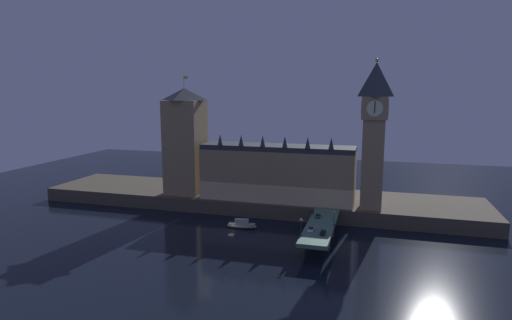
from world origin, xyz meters
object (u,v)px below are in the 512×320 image
car_northbound_lead (318,216)px  car_northbound_trail (311,229)px  street_lamp_near (301,225)px  pedestrian_mid_walk (334,220)px  pedestrian_far_rail (313,212)px  victoria_tower (185,141)px  street_lamp_mid (334,216)px  clock_tower (374,131)px  boat_upstream (242,225)px  car_southbound_lead (323,232)px

car_northbound_lead → car_northbound_trail: bearing=-90.0°
car_northbound_trail → street_lamp_near: (-2.73, -6.13, 3.39)m
pedestrian_mid_walk → pedestrian_far_rail: pedestrian_mid_walk is taller
victoria_tower → street_lamp_mid: bearing=-24.3°
street_lamp_mid → pedestrian_far_rail: bearing=127.3°
clock_tower → car_northbound_trail: bearing=-117.3°
street_lamp_near → pedestrian_far_rail: bearing=89.2°
car_northbound_lead → pedestrian_mid_walk: bearing=-35.0°
car_northbound_lead → boat_upstream: bearing=-177.0°
boat_upstream → car_northbound_lead: bearing=3.0°
clock_tower → boat_upstream: size_ratio=4.92×
street_lamp_near → boat_upstream: (-29.50, 22.30, -9.58)m
car_northbound_lead → pedestrian_far_rail: size_ratio=2.56×
pedestrian_mid_walk → victoria_tower: bearing=158.3°
street_lamp_near → car_southbound_lead: bearing=26.2°
victoria_tower → car_northbound_lead: victoria_tower is taller
victoria_tower → pedestrian_far_rail: size_ratio=34.81×
clock_tower → car_northbound_lead: clock_tower is taller
pedestrian_mid_walk → street_lamp_mid: bearing=-84.8°
pedestrian_far_rail → street_lamp_near: size_ratio=0.26×
street_lamp_near → street_lamp_mid: street_lamp_near is taller
car_southbound_lead → street_lamp_mid: (2.73, 11.08, 3.09)m
clock_tower → car_northbound_trail: 55.76m
pedestrian_far_rail → street_lamp_mid: (9.74, -12.77, 2.90)m
pedestrian_far_rail → boat_upstream: 31.03m
pedestrian_mid_walk → pedestrian_far_rail: 12.57m
clock_tower → street_lamp_mid: clock_tower is taller
pedestrian_mid_walk → boat_upstream: (-39.24, 3.22, -6.52)m
pedestrian_far_rail → street_lamp_mid: 16.32m
clock_tower → victoria_tower: (-91.11, 4.16, -7.93)m
victoria_tower → boat_upstream: bearing=-35.8°
clock_tower → street_lamp_mid: bearing=-112.8°
car_northbound_trail → street_lamp_mid: (7.40, 8.59, 3.17)m
car_northbound_trail → car_southbound_lead: car_southbound_lead is taller
victoria_tower → car_northbound_trail: victoria_tower is taller
car_northbound_lead → pedestrian_mid_walk: size_ratio=2.41×
victoria_tower → street_lamp_mid: 88.51m
car_northbound_lead → car_southbound_lead: car_southbound_lead is taller
car_northbound_trail → pedestrian_far_rail: size_ratio=2.75×
car_northbound_lead → car_southbound_lead: size_ratio=0.95×
clock_tower → street_lamp_near: (-23.19, -45.81, -30.02)m
car_southbound_lead → boat_upstream: car_southbound_lead is taller
car_northbound_trail → car_southbound_lead: bearing=-28.0°
clock_tower → pedestrian_far_rail: size_ratio=38.59×
victoria_tower → boat_upstream: (38.42, -27.67, -31.67)m
car_southbound_lead → pedestrian_far_rail: bearing=106.4°
car_northbound_trail → boat_upstream: 36.59m
car_southbound_lead → car_northbound_lead: bearing=102.9°
car_southbound_lead → boat_upstream: (-36.90, 18.66, -6.27)m
pedestrian_mid_walk → pedestrian_far_rail: size_ratio=1.06×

